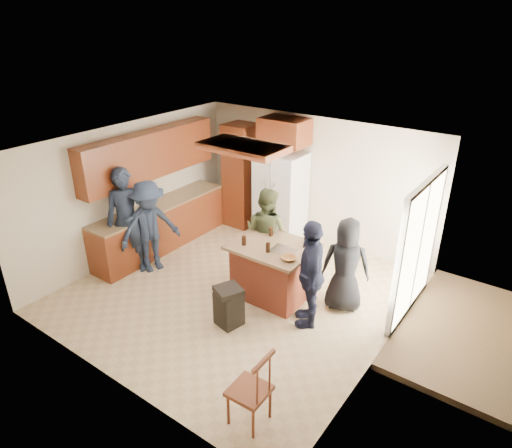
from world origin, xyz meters
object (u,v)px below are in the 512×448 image
Objects in this scene: refrigerator at (280,197)px; person_behind_left at (266,233)px; trash_bin at (229,306)px; person_side_right at (311,274)px; kitchen_island at (272,270)px; spindle_chair at (251,391)px; person_behind_right at (346,265)px; person_front_left at (127,221)px; person_counter at (150,227)px.

person_behind_left is at bearing -66.13° from refrigerator.
refrigerator is 2.86× the size of trash_bin.
person_side_right is 0.93× the size of refrigerator.
kitchen_island is 1.03m from trash_bin.
person_side_right is at bearing 101.25° from spindle_chair.
person_behind_right is 2.61m from refrigerator.
spindle_chair is (0.15, -2.64, -0.31)m from person_behind_right.
person_front_left is 1.51× the size of kitchen_island.
refrigerator is at bearing -68.39° from person_behind_left.
person_side_right is 1.30m from trash_bin.
person_side_right reaches higher than kitchen_island.
person_side_right is 2.07m from spindle_chair.
refrigerator is at bearing -55.73° from person_behind_right.
refrigerator is 3.08m from trash_bin.
person_front_left is 2.67m from kitchen_island.
person_side_right is 1.00× the size of person_counter.
trash_bin is (0.97, -2.86, -0.58)m from refrigerator.
person_behind_right is 1.19m from kitchen_island.
person_front_left is 2.50m from trash_bin.
person_side_right is 2.85m from refrigerator.
kitchen_island is (2.22, 0.56, -0.37)m from person_counter.
person_behind_right is 0.90× the size of person_counter.
person_behind_left is 0.97× the size of person_side_right.
person_behind_left is at bearing -25.10° from person_behind_right.
person_behind_left is 1.50m from person_side_right.
kitchen_island reaches higher than trash_bin.
person_behind_left is at bearing -149.57° from person_side_right.
person_counter is (-3.31, -0.94, 0.08)m from person_behind_right.
person_front_left is at bearing 175.10° from trash_bin.
refrigerator reaches higher than person_side_right.
kitchen_island is 2.58m from spindle_chair.
person_side_right is 3.07m from person_counter.
spindle_chair is (0.40, -2.00, -0.39)m from person_side_right.
person_front_left is 1.07× the size of refrigerator.
person_behind_right is at bearing 93.23° from spindle_chair.
trash_bin is at bearing -81.31° from person_counter.
refrigerator is 4.74m from spindle_chair.
person_behind_right is 1.53× the size of spindle_chair.
person_behind_left is at bearing 121.68° from spindle_chair.
refrigerator reaches higher than person_behind_left.
refrigerator is (-0.61, 1.37, 0.08)m from person_behind_left.
trash_bin is (-1.18, -1.39, -0.44)m from person_behind_right.
person_behind_left is 2.59× the size of trash_bin.
trash_bin is (2.40, -0.21, -0.64)m from person_front_left.
person_side_right is at bearing -17.67° from kitchen_island.
trash_bin is at bearing -71.29° from refrigerator.
person_behind_left is 1.27× the size of kitchen_island.
person_counter is (-3.06, -0.29, 0.00)m from person_side_right.
spindle_chair is (3.73, -1.46, -0.51)m from person_front_left.
spindle_chair is (1.24, -2.26, -0.02)m from kitchen_island.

